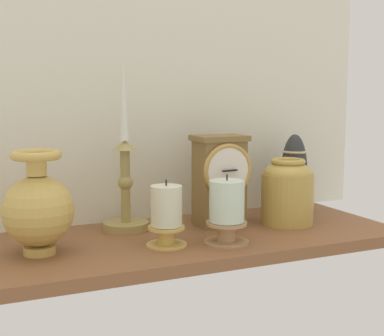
% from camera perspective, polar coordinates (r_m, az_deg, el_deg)
% --- Properties ---
extents(ground_plane, '(1.00, 0.36, 0.02)m').
position_cam_1_polar(ground_plane, '(1.13, -2.95, -7.83)').
color(ground_plane, brown).
extents(back_wall, '(1.20, 0.02, 0.65)m').
position_cam_1_polar(back_wall, '(1.26, -6.11, 9.23)').
color(back_wall, silver).
rests_on(back_wall, ground_plane).
extents(mantel_clock, '(0.12, 0.09, 0.20)m').
position_cam_1_polar(mantel_clock, '(1.21, 2.94, -1.15)').
color(mantel_clock, brown).
rests_on(mantel_clock, ground_plane).
extents(candlestick_tall_left, '(0.10, 0.10, 0.37)m').
position_cam_1_polar(candlestick_tall_left, '(1.17, -6.97, -1.67)').
color(candlestick_tall_left, '#A28D4D').
rests_on(candlestick_tall_left, ground_plane).
extents(brass_vase_bulbous, '(0.13, 0.13, 0.19)m').
position_cam_1_polar(brass_vase_bulbous, '(1.03, -15.77, -4.01)').
color(brass_vase_bulbous, tan).
rests_on(brass_vase_bulbous, ground_plane).
extents(brass_vase_jar, '(0.12, 0.12, 0.15)m').
position_cam_1_polar(brass_vase_jar, '(1.24, 10.02, -2.32)').
color(brass_vase_jar, gold).
rests_on(brass_vase_jar, ground_plane).
extents(pillar_candle_front, '(0.08, 0.08, 0.13)m').
position_cam_1_polar(pillar_candle_front, '(1.05, -2.69, -4.91)').
color(pillar_candle_front, '#D3AE53').
rests_on(pillar_candle_front, ground_plane).
extents(pillar_candle_near_clock, '(0.09, 0.09, 0.14)m').
position_cam_1_polar(pillar_candle_near_clock, '(1.07, 3.65, -4.44)').
color(pillar_candle_near_clock, tan).
rests_on(pillar_candle_near_clock, ground_plane).
extents(tall_ceramic_vase, '(0.06, 0.06, 0.19)m').
position_cam_1_polar(tall_ceramic_vase, '(1.36, 10.59, -0.53)').
color(tall_ceramic_vase, '#2F3131').
rests_on(tall_ceramic_vase, ground_plane).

